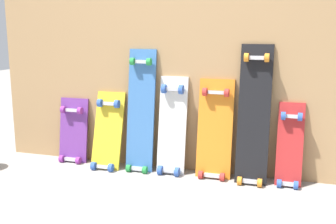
# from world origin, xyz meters

# --- Properties ---
(ground_plane) EXTENTS (12.00, 12.00, 0.00)m
(ground_plane) POSITION_xyz_m (0.00, 0.00, 0.00)
(ground_plane) COLOR #9E9991
(plywood_wall_panel) EXTENTS (2.70, 0.04, 1.66)m
(plywood_wall_panel) POSITION_xyz_m (0.00, 0.07, 0.83)
(plywood_wall_panel) COLOR tan
(plywood_wall_panel) RESTS_ON ground
(skateboard_purple) EXTENTS (0.23, 0.15, 0.55)m
(skateboard_purple) POSITION_xyz_m (-0.78, -0.01, 0.21)
(skateboard_purple) COLOR #6B338C
(skateboard_purple) RESTS_ON ground
(skateboard_yellow) EXTENTS (0.22, 0.23, 0.61)m
(skateboard_yellow) POSITION_xyz_m (-0.47, -0.06, 0.24)
(skateboard_yellow) COLOR gold
(skateboard_yellow) RESTS_ON ground
(skateboard_blue) EXTENTS (0.20, 0.19, 0.93)m
(skateboard_blue) POSITION_xyz_m (-0.22, -0.03, 0.39)
(skateboard_blue) COLOR #386BAD
(skateboard_blue) RESTS_ON ground
(skateboard_white) EXTENTS (0.20, 0.19, 0.74)m
(skateboard_white) POSITION_xyz_m (0.01, -0.03, 0.31)
(skateboard_white) COLOR silver
(skateboard_white) RESTS_ON ground
(skateboard_orange) EXTENTS (0.24, 0.18, 0.73)m
(skateboard_orange) POSITION_xyz_m (0.31, -0.02, 0.30)
(skateboard_orange) COLOR orange
(skateboard_orange) RESTS_ON ground
(skateboard_black) EXTENTS (0.21, 0.22, 0.97)m
(skateboard_black) POSITION_xyz_m (0.57, -0.04, 0.42)
(skateboard_black) COLOR black
(skateboard_black) RESTS_ON ground
(skateboard_red) EXTENTS (0.17, 0.18, 0.60)m
(skateboard_red) POSITION_xyz_m (0.81, -0.03, 0.23)
(skateboard_red) COLOR #B22626
(skateboard_red) RESTS_ON ground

